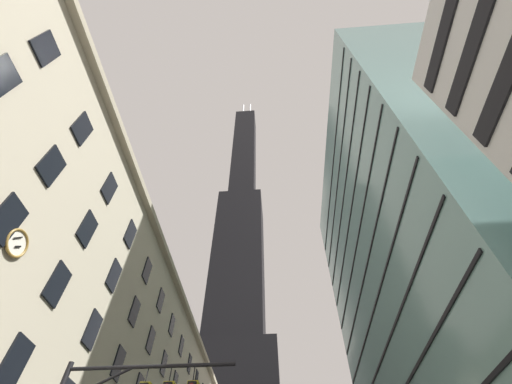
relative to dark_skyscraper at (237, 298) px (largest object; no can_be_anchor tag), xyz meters
name	(u,v)px	position (x,y,z in m)	size (l,w,h in m)	color
dark_skyscraper	(237,298)	(0.00, 0.00, 0.00)	(25.93, 25.93, 216.65)	black
glass_office_midrise	(449,263)	(33.26, -67.29, -39.90)	(19.79, 38.64, 50.88)	gray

